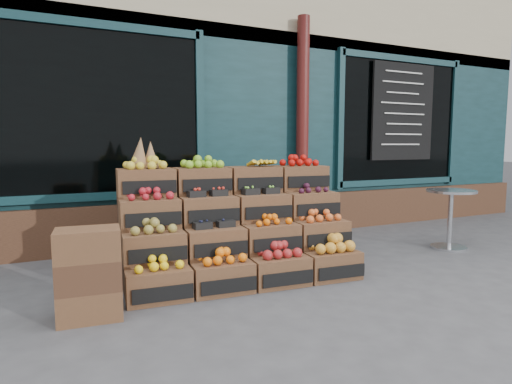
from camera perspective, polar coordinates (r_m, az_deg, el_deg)
name	(u,v)px	position (r m, az deg, el deg)	size (l,w,h in m)	color
ground	(305,285)	(4.27, 6.60, -12.24)	(60.00, 60.00, 0.00)	#464649
shop_facade	(170,92)	(8.87, -11.37, 12.97)	(12.00, 6.24, 4.80)	#0F2E33
crate_display	(235,233)	(4.49, -2.86, -5.42)	(2.37, 1.29, 1.44)	brown
spare_crates	(89,274)	(3.62, -21.37, -10.16)	(0.51, 0.37, 0.71)	brown
bistro_table	(450,212)	(6.11, 24.48, -2.46)	(0.62, 0.62, 0.77)	silver
shopkeeper	(59,173)	(6.28, -24.76, 2.26)	(0.71, 0.47, 1.95)	#1C6432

